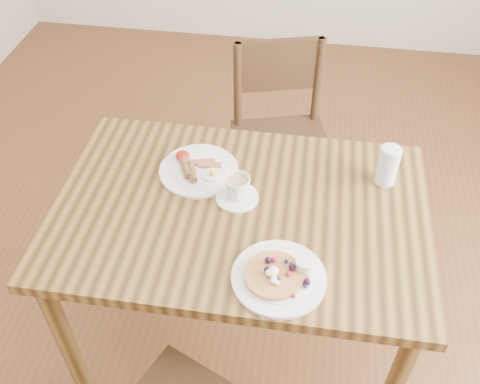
{
  "coord_description": "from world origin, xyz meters",
  "views": [
    {
      "loc": [
        0.18,
        -1.18,
        1.98
      ],
      "look_at": [
        0.0,
        0.0,
        0.82
      ],
      "focal_mm": 40.0,
      "sensor_mm": 36.0,
      "label": 1
    }
  ],
  "objects_px": {
    "dining_table": "(240,228)",
    "chair_far": "(281,133)",
    "water_glass": "(388,165)",
    "teacup_saucer": "(237,189)",
    "breakfast_plate": "(198,169)",
    "pancake_plate": "(280,275)"
  },
  "relations": [
    {
      "from": "water_glass",
      "to": "chair_far",
      "type": "bearing_deg",
      "value": 126.01
    },
    {
      "from": "dining_table",
      "to": "chair_far",
      "type": "bearing_deg",
      "value": 84.48
    },
    {
      "from": "breakfast_plate",
      "to": "water_glass",
      "type": "distance_m",
      "value": 0.63
    },
    {
      "from": "pancake_plate",
      "to": "breakfast_plate",
      "type": "distance_m",
      "value": 0.52
    },
    {
      "from": "dining_table",
      "to": "chair_far",
      "type": "relative_size",
      "value": 1.36
    },
    {
      "from": "chair_far",
      "to": "breakfast_plate",
      "type": "xyz_separation_m",
      "value": [
        -0.24,
        -0.59,
        0.27
      ]
    },
    {
      "from": "chair_far",
      "to": "water_glass",
      "type": "distance_m",
      "value": 0.74
    },
    {
      "from": "pancake_plate",
      "to": "teacup_saucer",
      "type": "height_order",
      "value": "teacup_saucer"
    },
    {
      "from": "chair_far",
      "to": "water_glass",
      "type": "xyz_separation_m",
      "value": [
        0.39,
        -0.54,
        0.33
      ]
    },
    {
      "from": "breakfast_plate",
      "to": "teacup_saucer",
      "type": "height_order",
      "value": "teacup_saucer"
    },
    {
      "from": "pancake_plate",
      "to": "chair_far",
      "type": "bearing_deg",
      "value": 94.82
    },
    {
      "from": "dining_table",
      "to": "pancake_plate",
      "type": "distance_m",
      "value": 0.32
    },
    {
      "from": "dining_table",
      "to": "water_glass",
      "type": "height_order",
      "value": "water_glass"
    },
    {
      "from": "teacup_saucer",
      "to": "water_glass",
      "type": "xyz_separation_m",
      "value": [
        0.48,
        0.16,
        0.03
      ]
    },
    {
      "from": "breakfast_plate",
      "to": "water_glass",
      "type": "height_order",
      "value": "water_glass"
    },
    {
      "from": "chair_far",
      "to": "teacup_saucer",
      "type": "relative_size",
      "value": 6.29
    },
    {
      "from": "dining_table",
      "to": "teacup_saucer",
      "type": "distance_m",
      "value": 0.15
    },
    {
      "from": "breakfast_plate",
      "to": "teacup_saucer",
      "type": "relative_size",
      "value": 1.93
    },
    {
      "from": "dining_table",
      "to": "chair_far",
      "type": "xyz_separation_m",
      "value": [
        0.07,
        0.74,
        -0.16
      ]
    },
    {
      "from": "teacup_saucer",
      "to": "pancake_plate",
      "type": "bearing_deg",
      "value": -60.29
    },
    {
      "from": "breakfast_plate",
      "to": "dining_table",
      "type": "bearing_deg",
      "value": -41.03
    },
    {
      "from": "pancake_plate",
      "to": "breakfast_plate",
      "type": "xyz_separation_m",
      "value": [
        -0.32,
        0.41,
        -0.0
      ]
    }
  ]
}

